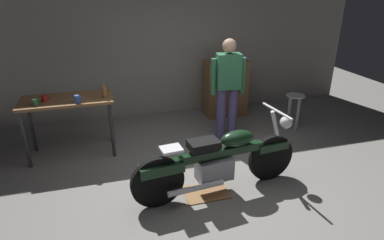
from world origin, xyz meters
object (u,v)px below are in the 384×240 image
at_px(wooden_dresser, 225,88).
at_px(mug_red_diner, 44,98).
at_px(motorcycle, 220,160).
at_px(mug_green_speckled, 35,102).
at_px(person_standing, 228,86).
at_px(mug_blue_enamel, 77,99).
at_px(bottle, 105,91).
at_px(shop_stool, 295,103).

xyz_separation_m(wooden_dresser, mug_red_diner, (-3.12, -0.96, 0.40)).
relative_size(motorcycle, mug_green_speckled, 20.55).
distance_m(person_standing, mug_green_speckled, 2.86).
relative_size(mug_red_diner, mug_green_speckled, 1.03).
distance_m(wooden_dresser, mug_red_diner, 3.29).
bearing_deg(mug_blue_enamel, bottle, 18.62).
bearing_deg(mug_green_speckled, mug_blue_enamel, -7.07).
height_order(mug_blue_enamel, bottle, bottle).
xyz_separation_m(mug_red_diner, bottle, (0.83, -0.06, 0.05)).
height_order(shop_stool, bottle, bottle).
relative_size(person_standing, mug_blue_enamel, 14.84).
bearing_deg(wooden_dresser, bottle, -156.07).
distance_m(motorcycle, wooden_dresser, 2.65).
bearing_deg(bottle, wooden_dresser, 23.93).
bearing_deg(person_standing, bottle, 7.02).
bearing_deg(person_standing, mug_red_diner, 5.69).
distance_m(motorcycle, person_standing, 1.65).
bearing_deg(shop_stool, mug_green_speckled, -178.89).
height_order(mug_green_speckled, bottle, bottle).
xyz_separation_m(motorcycle, shop_stool, (1.95, 1.45, 0.05)).
bearing_deg(motorcycle, wooden_dresser, 61.37).
distance_m(mug_red_diner, mug_blue_enamel, 0.49).
distance_m(shop_stool, mug_red_diner, 4.07).
bearing_deg(mug_green_speckled, shop_stool, 1.11).
relative_size(shop_stool, mug_green_speckled, 6.02).
xyz_separation_m(shop_stool, mug_blue_enamel, (-3.60, -0.15, 0.46)).
distance_m(shop_stool, mug_blue_enamel, 3.63).
xyz_separation_m(mug_red_diner, mug_blue_enamel, (0.45, -0.19, 0.01)).
height_order(motorcycle, mug_red_diner, motorcycle).
xyz_separation_m(person_standing, bottle, (-1.92, -0.01, 0.07)).
height_order(shop_stool, mug_blue_enamel, mug_blue_enamel).
bearing_deg(shop_stool, person_standing, -179.43).
bearing_deg(person_standing, shop_stool, -172.67).
height_order(motorcycle, person_standing, person_standing).
distance_m(person_standing, bottle, 1.93).
bearing_deg(motorcycle, mug_red_diner, 138.65).
distance_m(mug_green_speckled, bottle, 0.93).
distance_m(mug_red_diner, bottle, 0.83).
relative_size(person_standing, bottle, 6.93).
bearing_deg(mug_green_speckled, mug_red_diner, 48.61).
distance_m(wooden_dresser, mug_green_speckled, 3.42).
distance_m(motorcycle, shop_stool, 2.43).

